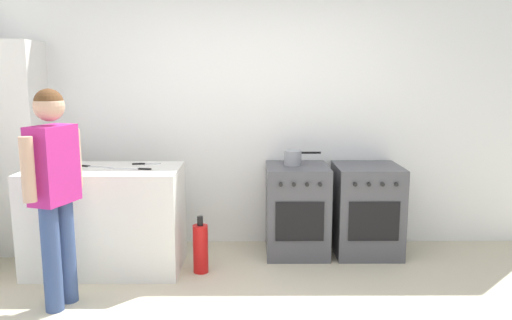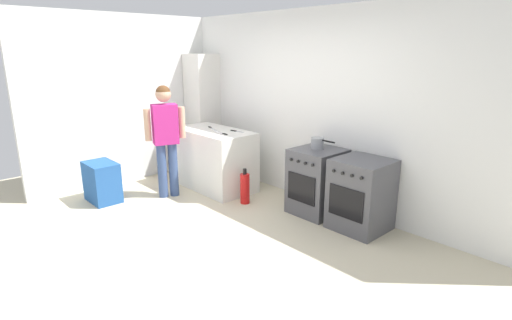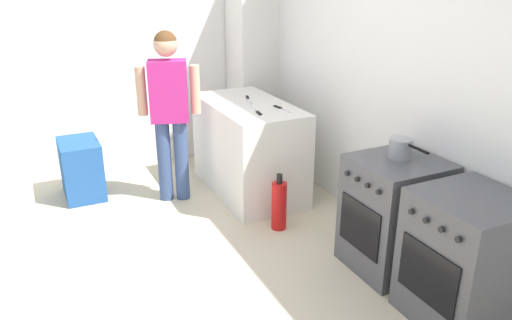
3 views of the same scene
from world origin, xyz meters
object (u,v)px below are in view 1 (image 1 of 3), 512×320
at_px(knife_bread, 94,167).
at_px(knife_utility, 145,164).
at_px(oven_left, 297,210).
at_px(knife_carving, 134,169).
at_px(fire_extinguisher, 201,248).
at_px(oven_right, 366,209).
at_px(person, 54,180).
at_px(pot, 293,158).
at_px(larder_cabinet, 18,149).

relative_size(knife_bread, knife_utility, 1.36).
relative_size(oven_left, knife_carving, 2.57).
bearing_deg(knife_bread, fire_extinguisher, -9.03).
bearing_deg(knife_bread, oven_right, 7.66).
distance_m(knife_utility, person, 1.02).
distance_m(knife_carving, knife_utility, 0.24).
height_order(oven_left, fire_extinguisher, oven_left).
xyz_separation_m(pot, knife_utility, (-1.34, -0.22, -0.02)).
bearing_deg(knife_carving, oven_left, 16.84).
relative_size(knife_carving, person, 0.21).
height_order(oven_right, knife_bread, knife_bread).
height_order(knife_carving, person, person).
distance_m(person, fire_extinguisher, 1.37).
relative_size(fire_extinguisher, larder_cabinet, 0.25).
bearing_deg(fire_extinguisher, person, -146.80).
xyz_separation_m(oven_right, person, (-2.50, -1.11, 0.52)).
relative_size(pot, larder_cabinet, 0.17).
bearing_deg(fire_extinguisher, knife_carving, 175.24).
bearing_deg(pot, oven_right, -2.48).
height_order(oven_right, fire_extinguisher, oven_right).
bearing_deg(oven_left, larder_cabinet, 177.79).
xyz_separation_m(knife_carving, knife_bread, (-0.37, 0.10, -0.00)).
relative_size(knife_bread, larder_cabinet, 0.17).
height_order(pot, knife_carving, pot).
relative_size(pot, knife_utility, 1.36).
bearing_deg(knife_utility, knife_bread, -161.52).
height_order(oven_right, knife_utility, knife_utility).
distance_m(oven_left, knife_utility, 1.48).
bearing_deg(person, oven_left, 31.16).
relative_size(oven_right, fire_extinguisher, 1.70).
distance_m(pot, knife_utility, 1.36).
distance_m(pot, knife_carving, 1.46).
height_order(person, fire_extinguisher, person).
distance_m(pot, fire_extinguisher, 1.20).
bearing_deg(pot, larder_cabinet, 178.43).
xyz_separation_m(person, fire_extinguisher, (0.96, 0.63, -0.73)).
bearing_deg(knife_bread, pot, 11.61).
bearing_deg(fire_extinguisher, larder_cabinet, 161.95).
bearing_deg(pot, oven_left, -38.32).
distance_m(oven_left, larder_cabinet, 2.71).
height_order(knife_bread, larder_cabinet, larder_cabinet).
bearing_deg(knife_bread, knife_carving, -15.27).
relative_size(knife_carving, larder_cabinet, 0.17).
xyz_separation_m(knife_carving, fire_extinguisher, (0.56, -0.05, -0.69)).
bearing_deg(fire_extinguisher, knife_bread, 170.97).
distance_m(person, larder_cabinet, 1.46).
bearing_deg(larder_cabinet, fire_extinguisher, -18.05).
distance_m(knife_bread, person, 0.78).
height_order(oven_right, person, person).
xyz_separation_m(oven_left, knife_carving, (-1.43, -0.43, 0.48)).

